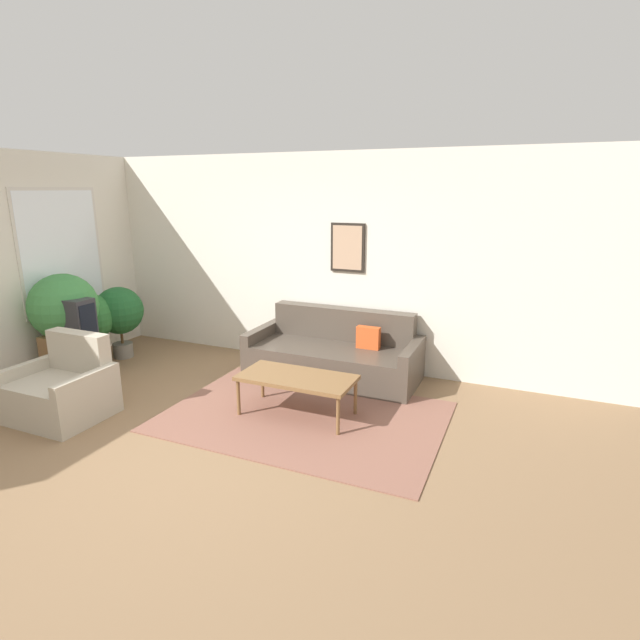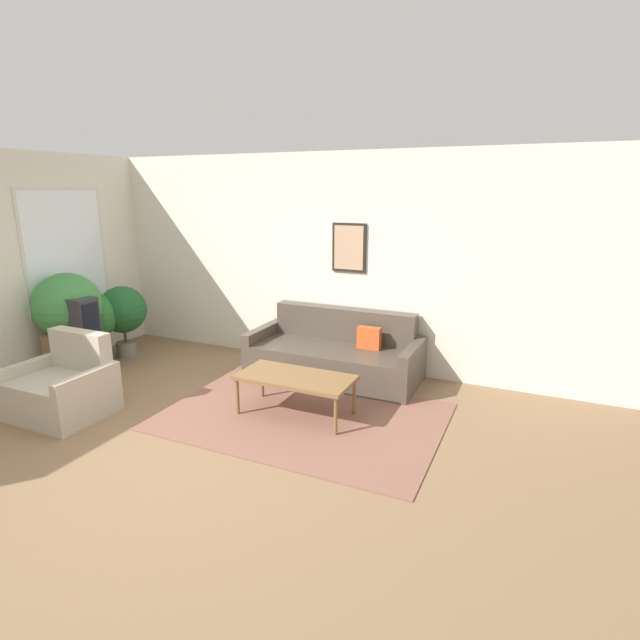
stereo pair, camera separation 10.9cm
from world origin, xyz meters
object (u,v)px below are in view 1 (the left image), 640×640
Objects in this scene: tv at (70,317)px; potted_plant_tall at (64,308)px; coffee_table at (297,379)px; armchair at (62,390)px; couch at (335,355)px.

potted_plant_tall is at bearing 152.66° from tv.
armchair is at bearing -156.54° from coffee_table.
coffee_table is at bearing 9.94° from armchair.
potted_plant_tall reaches higher than tv.
couch is 1.66× the size of potted_plant_tall.
tv is (-3.00, -0.08, 0.36)m from coffee_table.
couch reaches higher than coffee_table.
couch is at bearing 19.96° from potted_plant_tall.
couch is 3.39× the size of tv.
armchair reaches higher than coffee_table.
couch is at bearing 31.40° from armchair.
couch is 3.41m from potted_plant_tall.
potted_plant_tall is at bearing 179.51° from coffee_table.
potted_plant_tall is (-0.22, 0.11, 0.07)m from tv.
couch is at bearing 92.74° from coffee_table.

